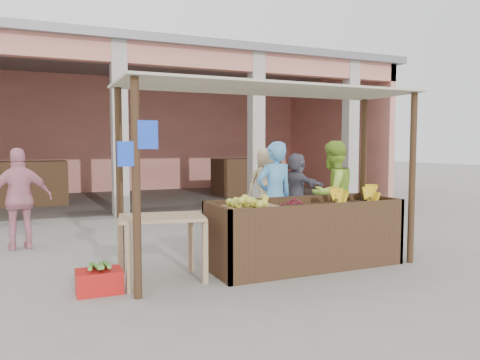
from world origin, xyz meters
name	(u,v)px	position (x,y,z in m)	size (l,w,h in m)	color
ground	(271,270)	(0.00, 0.00, 0.00)	(60.00, 60.00, 0.00)	gray
market_building	(136,110)	(0.05, 8.93, 2.70)	(14.40, 6.40, 4.20)	#E48777
fruit_stall	(304,237)	(0.50, 0.00, 0.40)	(2.60, 0.95, 0.80)	#452F1B
stall_awning	(269,119)	(-0.01, 0.06, 1.98)	(4.09, 1.35, 2.39)	#452F1B
banana_heap	(353,198)	(1.31, 0.02, 0.89)	(0.98, 0.53, 0.18)	yellow
melon_tray	(253,204)	(-0.28, -0.01, 0.89)	(0.67, 0.58, 0.18)	#987D4E
berry_heap	(295,203)	(0.33, -0.03, 0.87)	(0.45, 0.37, 0.14)	maroon
side_table	(162,227)	(-1.46, 0.04, 0.66)	(1.09, 0.82, 0.80)	tan
papaya_pile	(162,208)	(-1.46, 0.04, 0.89)	(0.64, 0.37, 0.18)	#448A2D
red_crate	(99,281)	(-2.21, -0.08, 0.13)	(0.49, 0.36, 0.26)	red
plantain_bundle	(99,267)	(-2.21, -0.08, 0.30)	(0.39, 0.27, 0.08)	#508D33
produce_sacks	(264,197)	(2.50, 5.19, 0.31)	(0.82, 0.77, 0.62)	maroon
vendor_blue	(275,193)	(0.53, 0.91, 0.90)	(0.68, 0.50, 1.81)	#58ABEC
vendor_green	(333,191)	(1.55, 0.85, 0.90)	(0.87, 0.50, 1.80)	#A6DA3F
motorcycle	(253,211)	(0.76, 2.16, 0.46)	(1.77, 0.61, 0.92)	#9B0814
shopper_b	(20,195)	(-3.04, 2.66, 0.85)	(1.00, 0.53, 1.71)	pink
shopper_c	(266,183)	(1.47, 3.05, 0.87)	(0.84, 0.55, 1.75)	tan
shopper_d	(296,184)	(2.54, 3.65, 0.77)	(1.43, 0.59, 1.54)	#504E5C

